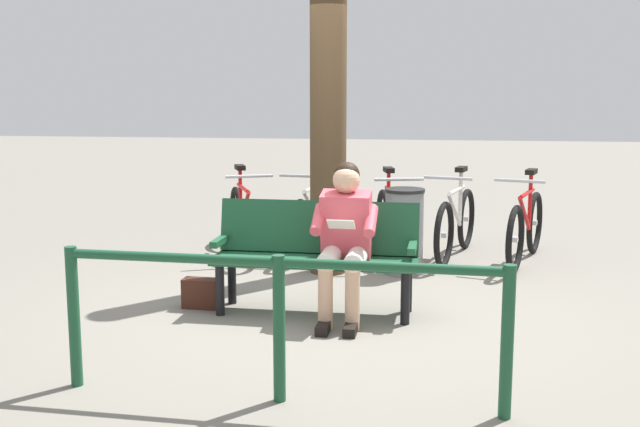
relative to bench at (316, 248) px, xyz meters
The scene contains 12 objects.
ground_plane 0.52m from the bench, behind, with size 40.00×40.00×0.00m, color slate.
bench is the anchor object (origin of this frame).
person_reading 0.34m from the bench, 144.98° to the left, with size 0.50×0.77×1.20m.
handbag 1.01m from the bench, ahead, with size 0.30×0.14×0.24m, color #3F1E14.
tree_trunk 1.91m from the bench, 86.48° to the right, with size 0.34×0.34×3.79m, color #4C3823.
litter_bin 1.49m from the bench, 115.54° to the right, with size 0.38×0.38×0.82m.
bicycle_orange 2.72m from the bench, 132.65° to the right, with size 0.63×1.62×0.94m.
bicycle_green 2.43m from the bench, 118.28° to the right, with size 0.57×1.64×0.94m.
bicycle_black 2.03m from the bench, 103.96° to the right, with size 0.54×1.65×0.94m.
bicycle_red 2.15m from the bench, 80.97° to the right, with size 0.48×1.67×0.94m.
bicycle_silver 2.27m from the bench, 61.66° to the right, with size 0.74×1.57×0.94m.
railing_fence 1.83m from the bench, 91.84° to the left, with size 2.57×0.19×0.85m.
Camera 1 is at (-0.76, 6.01, 1.78)m, focal length 44.09 mm.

